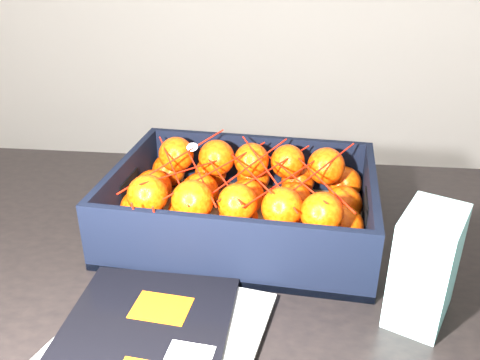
% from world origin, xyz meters
% --- Properties ---
extents(table, '(1.26, 0.89, 0.75)m').
position_xyz_m(table, '(-0.02, -0.08, 0.65)').
color(table, black).
rests_on(table, ground).
extents(magazine_stack, '(0.29, 0.32, 0.02)m').
position_xyz_m(magazine_stack, '(-0.01, -0.28, 0.76)').
color(magazine_stack, silver).
rests_on(magazine_stack, table).
extents(produce_crate, '(0.43, 0.32, 0.11)m').
position_xyz_m(produce_crate, '(0.06, 0.03, 0.78)').
color(produce_crate, brown).
rests_on(produce_crate, table).
extents(clementine_heap, '(0.41, 0.30, 0.12)m').
position_xyz_m(clementine_heap, '(0.05, 0.03, 0.81)').
color(clementine_heap, '#E23C04').
rests_on(clementine_heap, produce_crate).
extents(mesh_net, '(0.36, 0.28, 0.10)m').
position_xyz_m(mesh_net, '(0.05, 0.02, 0.86)').
color(mesh_net, red).
rests_on(mesh_net, clementine_heap).
extents(retail_carton, '(0.10, 0.12, 0.16)m').
position_xyz_m(retail_carton, '(0.33, -0.14, 0.83)').
color(retail_carton, white).
rests_on(retail_carton, table).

